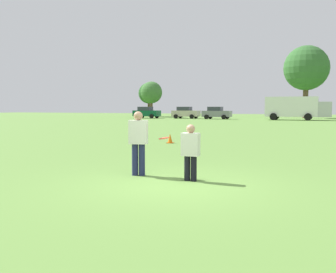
% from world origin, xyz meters
% --- Properties ---
extents(ground_plane, '(174.95, 174.95, 0.00)m').
position_xyz_m(ground_plane, '(0.00, 0.00, 0.00)').
color(ground_plane, '#608C3D').
extents(player_thrower, '(0.54, 0.39, 1.71)m').
position_xyz_m(player_thrower, '(-1.38, 0.88, 0.96)').
color(player_thrower, '#1E234C').
rests_on(player_thrower, ground).
extents(player_defender, '(0.44, 0.26, 1.40)m').
position_xyz_m(player_defender, '(0.15, 0.68, 0.78)').
color(player_defender, black).
rests_on(player_defender, ground).
extents(frisbee, '(0.27, 0.27, 0.08)m').
position_xyz_m(frisbee, '(-0.65, 0.89, 1.02)').
color(frisbee, '#E54C33').
extents(traffic_cone, '(0.32, 0.32, 0.48)m').
position_xyz_m(traffic_cone, '(-3.92, 9.60, 0.23)').
color(traffic_cone, '#D8590C').
rests_on(traffic_cone, ground).
extents(parked_car_near_left, '(4.23, 2.27, 1.82)m').
position_xyz_m(parked_car_near_left, '(-22.62, 46.71, 0.92)').
color(parked_car_near_left, '#0C4C2D').
rests_on(parked_car_near_left, ground).
extents(parked_car_mid_left, '(4.23, 2.27, 1.82)m').
position_xyz_m(parked_car_mid_left, '(-16.41, 47.75, 0.92)').
color(parked_car_mid_left, '#B7AD99').
rests_on(parked_car_mid_left, ground).
extents(parked_car_center, '(4.23, 2.27, 1.82)m').
position_xyz_m(parked_car_center, '(-11.25, 46.85, 0.92)').
color(parked_car_center, slate).
rests_on(parked_car_center, ground).
extents(box_truck, '(8.54, 3.10, 3.18)m').
position_xyz_m(box_truck, '(-0.04, 46.54, 1.75)').
color(box_truck, white).
rests_on(box_truck, ground).
extents(tree_west_oak, '(3.84, 3.84, 6.24)m').
position_xyz_m(tree_west_oak, '(-26.60, 56.27, 4.29)').
color(tree_west_oak, brown).
rests_on(tree_west_oak, ground).
extents(tree_west_maple, '(3.88, 3.88, 6.30)m').
position_xyz_m(tree_west_maple, '(-25.08, 54.07, 4.34)').
color(tree_west_maple, brown).
rests_on(tree_west_maple, ground).
extents(tree_center_elm, '(7.07, 7.07, 11.49)m').
position_xyz_m(tree_center_elm, '(0.74, 56.62, 7.90)').
color(tree_center_elm, brown).
rests_on(tree_center_elm, ground).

